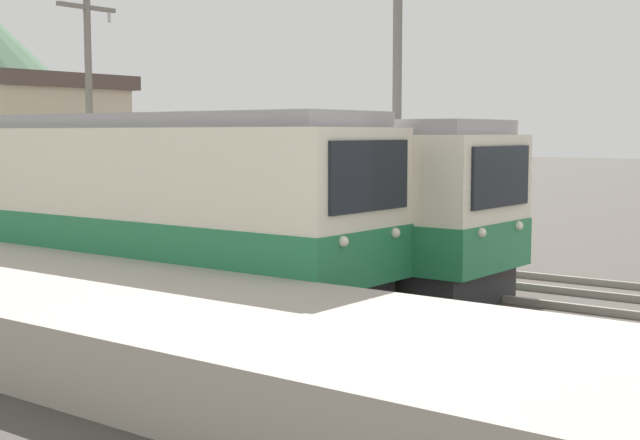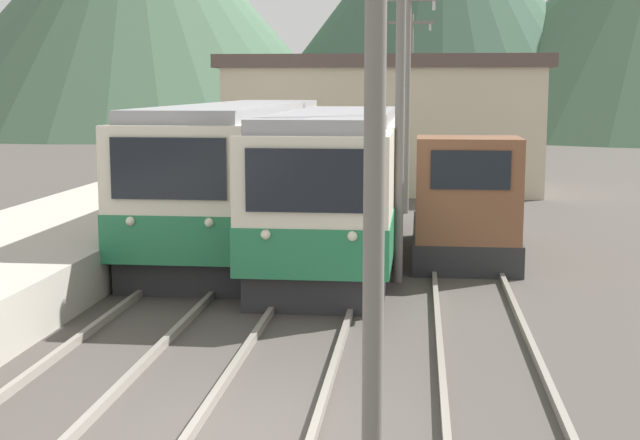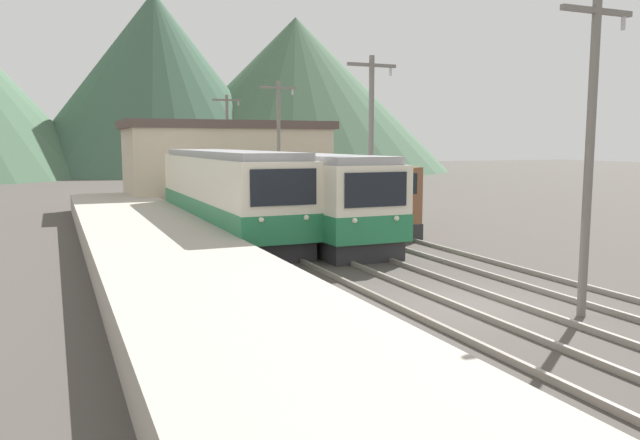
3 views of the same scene
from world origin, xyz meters
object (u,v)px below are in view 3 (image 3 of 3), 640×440
at_px(catenary_mast_near, 590,146).
at_px(catenary_mast_far, 279,144).
at_px(commuter_train_left, 227,197).
at_px(shunting_locomotive, 369,207).
at_px(commuter_train_center, 309,200).
at_px(catenary_mast_mid, 371,145).
at_px(catenary_mast_distant, 228,144).

xyz_separation_m(catenary_mast_near, catenary_mast_far, (0.00, 20.88, 0.00)).
bearing_deg(catenary_mast_far, commuter_train_left, -127.88).
bearing_deg(shunting_locomotive, catenary_mast_near, -96.35).
bearing_deg(catenary_mast_far, commuter_train_center, -100.72).
height_order(shunting_locomotive, catenary_mast_mid, catenary_mast_mid).
bearing_deg(shunting_locomotive, catenary_mast_mid, -116.72).
relative_size(shunting_locomotive, catenary_mast_distant, 0.78).
xyz_separation_m(commuter_train_center, catenary_mast_far, (1.51, 7.96, 2.27)).
xyz_separation_m(commuter_train_left, shunting_locomotive, (5.80, -1.94, -0.49)).
bearing_deg(shunting_locomotive, catenary_mast_distant, 94.76).
relative_size(commuter_train_center, shunting_locomotive, 2.05).
height_order(shunting_locomotive, catenary_mast_far, catenary_mast_far).
xyz_separation_m(commuter_train_center, catenary_mast_near, (1.51, -12.92, 2.27)).
distance_m(catenary_mast_near, catenary_mast_mid, 10.44).
bearing_deg(commuter_train_left, catenary_mast_mid, -48.71).
bearing_deg(catenary_mast_far, catenary_mast_mid, -90.00).
xyz_separation_m(catenary_mast_mid, catenary_mast_distant, (0.00, 20.88, 0.00)).
relative_size(commuter_train_center, catenary_mast_mid, 1.60).
height_order(catenary_mast_mid, catenary_mast_far, same).
bearing_deg(catenary_mast_far, catenary_mast_near, -90.00).
relative_size(commuter_train_center, catenary_mast_far, 1.60).
distance_m(catenary_mast_near, catenary_mast_far, 20.88).
xyz_separation_m(catenary_mast_near, catenary_mast_mid, (0.00, 10.44, 0.00)).
xyz_separation_m(shunting_locomotive, catenary_mast_distant, (-1.49, 17.92, 2.71)).
relative_size(catenary_mast_mid, catenary_mast_distant, 1.00).
bearing_deg(shunting_locomotive, commuter_train_left, 161.50).
bearing_deg(catenary_mast_near, commuter_train_left, 105.68).
distance_m(commuter_train_left, catenary_mast_far, 7.36).
distance_m(commuter_train_center, shunting_locomotive, 3.07).
height_order(commuter_train_left, catenary_mast_distant, catenary_mast_distant).
height_order(catenary_mast_mid, catenary_mast_distant, same).
bearing_deg(catenary_mast_near, catenary_mast_distant, 90.00).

